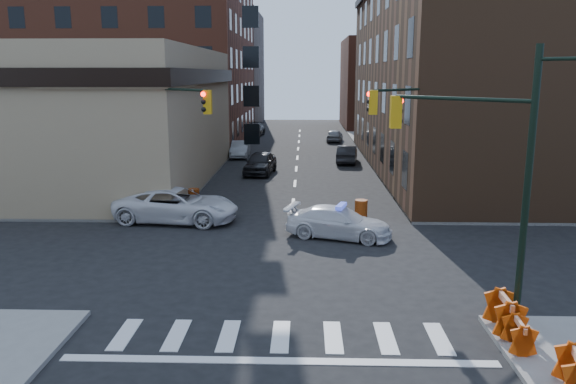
# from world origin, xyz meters

# --- Properties ---
(ground) EXTENTS (140.00, 140.00, 0.00)m
(ground) POSITION_xyz_m (0.00, 0.00, 0.00)
(ground) COLOR black
(ground) RESTS_ON ground
(sidewalk_nw) EXTENTS (34.00, 54.50, 0.15)m
(sidewalk_nw) POSITION_xyz_m (-23.00, 32.75, 0.07)
(sidewalk_nw) COLOR gray
(sidewalk_nw) RESTS_ON ground
(sidewalk_ne) EXTENTS (34.00, 54.50, 0.15)m
(sidewalk_ne) POSITION_xyz_m (23.00, 32.75, 0.07)
(sidewalk_ne) COLOR gray
(sidewalk_ne) RESTS_ON ground
(bank_building) EXTENTS (22.00, 22.00, 9.00)m
(bank_building) POSITION_xyz_m (-17.00, 16.50, 4.50)
(bank_building) COLOR #907D5E
(bank_building) RESTS_ON ground
(apartment_block) EXTENTS (25.00, 25.00, 24.00)m
(apartment_block) POSITION_xyz_m (-18.50, 40.00, 12.00)
(apartment_block) COLOR brown
(apartment_block) RESTS_ON ground
(commercial_row_ne) EXTENTS (14.00, 34.00, 14.00)m
(commercial_row_ne) POSITION_xyz_m (13.00, 22.50, 7.00)
(commercial_row_ne) COLOR #503320
(commercial_row_ne) RESTS_ON ground
(filler_nw) EXTENTS (20.00, 18.00, 16.00)m
(filler_nw) POSITION_xyz_m (-16.00, 62.00, 8.00)
(filler_nw) COLOR brown
(filler_nw) RESTS_ON ground
(filler_ne) EXTENTS (16.00, 16.00, 12.00)m
(filler_ne) POSITION_xyz_m (14.00, 58.00, 6.00)
(filler_ne) COLOR brown
(filler_ne) RESTS_ON ground
(signal_pole_se) EXTENTS (5.40, 5.27, 8.00)m
(signal_pole_se) POSITION_xyz_m (6.04, -5.52, 4.61)
(signal_pole_se) COLOR black
(signal_pole_se) RESTS_ON sidewalk_se
(signal_pole_nw) EXTENTS (3.58, 3.67, 8.00)m
(signal_pole_nw) POSITION_xyz_m (-5.85, 5.34, 4.34)
(signal_pole_nw) COLOR black
(signal_pole_nw) RESTS_ON sidewalk_nw
(signal_pole_ne) EXTENTS (3.67, 3.58, 8.00)m
(signal_pole_ne) POSITION_xyz_m (5.84, 5.35, 4.34)
(signal_pole_ne) COLOR black
(signal_pole_ne) RESTS_ON sidewalk_ne
(tree_ne_near) EXTENTS (3.00, 3.00, 4.85)m
(tree_ne_near) POSITION_xyz_m (7.50, 26.00, 3.49)
(tree_ne_near) COLOR black
(tree_ne_near) RESTS_ON sidewalk_ne
(tree_ne_far) EXTENTS (3.00, 3.00, 4.85)m
(tree_ne_far) POSITION_xyz_m (7.50, 34.00, 3.49)
(tree_ne_far) COLOR black
(tree_ne_far) RESTS_ON sidewalk_ne
(police_car) EXTENTS (5.22, 3.32, 1.41)m
(police_car) POSITION_xyz_m (2.24, 3.23, 0.70)
(police_car) COLOR silver
(police_car) RESTS_ON ground
(pickup) EXTENTS (6.46, 3.55, 1.72)m
(pickup) POSITION_xyz_m (-5.80, 5.80, 0.86)
(pickup) COLOR silver
(pickup) RESTS_ON ground
(parked_car_wnear) EXTENTS (2.51, 5.05, 1.65)m
(parked_car_wnear) POSITION_xyz_m (-2.67, 19.77, 0.83)
(parked_car_wnear) COLOR black
(parked_car_wnear) RESTS_ON ground
(parked_car_wfar) EXTENTS (1.62, 4.41, 1.44)m
(parked_car_wfar) POSITION_xyz_m (-5.13, 28.21, 0.72)
(parked_car_wfar) COLOR #96999E
(parked_car_wfar) RESTS_ON ground
(parked_car_wdeep) EXTENTS (2.58, 5.48, 1.54)m
(parked_car_wdeep) POSITION_xyz_m (-5.45, 45.51, 0.77)
(parked_car_wdeep) COLOR black
(parked_car_wdeep) RESTS_ON ground
(parked_car_enear) EXTENTS (2.08, 4.57, 1.45)m
(parked_car_enear) POSITION_xyz_m (4.22, 25.24, 0.73)
(parked_car_enear) COLOR black
(parked_car_enear) RESTS_ON ground
(parked_car_efar) EXTENTS (2.13, 4.14, 1.35)m
(parked_car_efar) POSITION_xyz_m (3.96, 40.30, 0.67)
(parked_car_efar) COLOR gray
(parked_car_efar) RESTS_ON ground
(pedestrian_a) EXTENTS (0.76, 0.67, 1.75)m
(pedestrian_a) POSITION_xyz_m (-8.54, 7.34, 1.03)
(pedestrian_a) COLOR black
(pedestrian_a) RESTS_ON sidewalk_nw
(pedestrian_b) EXTENTS (0.95, 0.88, 1.57)m
(pedestrian_b) POSITION_xyz_m (-9.68, 6.00, 0.93)
(pedestrian_b) COLOR black
(pedestrian_b) RESTS_ON sidewalk_nw
(pedestrian_c) EXTENTS (0.98, 1.03, 1.72)m
(pedestrian_c) POSITION_xyz_m (-13.00, 7.90, 1.01)
(pedestrian_c) COLOR #1E222E
(pedestrian_c) RESTS_ON sidewalk_nw
(barrel_road) EXTENTS (0.81, 0.81, 1.14)m
(barrel_road) POSITION_xyz_m (3.52, 6.00, 0.57)
(barrel_road) COLOR #C64009
(barrel_road) RESTS_ON ground
(barrel_bank) EXTENTS (0.71, 0.71, 1.11)m
(barrel_bank) POSITION_xyz_m (-5.50, 8.66, 0.56)
(barrel_bank) COLOR #CD6809
(barrel_bank) RESTS_ON ground
(barricade_se_a) EXTENTS (0.74, 1.40, 1.03)m
(barricade_se_a) POSITION_xyz_m (6.40, -6.49, 0.66)
(barricade_se_a) COLOR #D56A0A
(barricade_se_a) RESTS_ON sidewalk_se
(barricade_se_b) EXTENTS (0.61, 1.11, 0.81)m
(barricade_se_b) POSITION_xyz_m (6.40, -7.62, 0.55)
(barricade_se_b) COLOR #D34009
(barricade_se_b) RESTS_ON sidewalk_se
(barricade_se_c) EXTENTS (0.95, 1.42, 0.97)m
(barricade_se_c) POSITION_xyz_m (6.93, -9.71, 0.64)
(barricade_se_c) COLOR orange
(barricade_se_c) RESTS_ON sidewalk_se
(barricade_nw_a) EXTENTS (1.42, 0.90, 0.99)m
(barricade_nw_a) POSITION_xyz_m (-7.45, 8.00, 0.65)
(barricade_nw_a) COLOR #E65D0A
(barricade_nw_a) RESTS_ON sidewalk_nw
(barricade_nw_b) EXTENTS (1.29, 0.68, 0.95)m
(barricade_nw_b) POSITION_xyz_m (-8.50, 8.00, 0.63)
(barricade_nw_b) COLOR #EA600B
(barricade_nw_b) RESTS_ON sidewalk_nw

